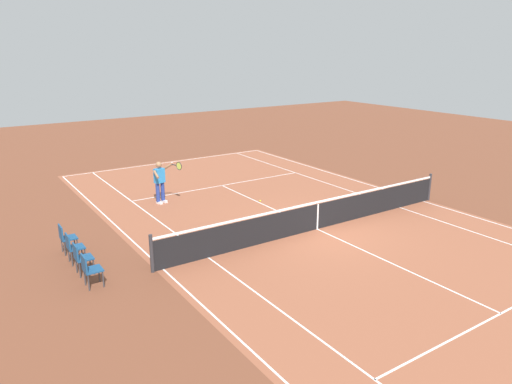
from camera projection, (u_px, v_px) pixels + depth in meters
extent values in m
plane|color=brown|center=(317.00, 229.00, 15.98)|extent=(60.00, 60.00, 0.00)
cube|color=#935138|center=(317.00, 229.00, 15.98)|extent=(24.20, 11.40, 0.00)
cube|color=white|center=(171.00, 162.00, 25.47)|extent=(0.05, 11.00, 0.01)
cube|color=white|center=(423.00, 201.00, 18.90)|extent=(23.80, 0.05, 0.01)
cube|color=white|center=(163.00, 269.00, 13.06)|extent=(23.80, 0.05, 0.01)
cube|color=white|center=(400.00, 207.00, 18.16)|extent=(23.80, 0.05, 0.01)
cube|color=white|center=(208.00, 257.00, 13.80)|extent=(23.80, 0.05, 0.01)
cube|color=white|center=(222.00, 185.00, 21.09)|extent=(0.05, 8.22, 0.01)
cube|color=white|center=(501.00, 313.00, 10.88)|extent=(0.05, 8.22, 0.01)
cube|color=white|center=(317.00, 229.00, 15.98)|extent=(12.80, 0.05, 0.01)
cube|color=white|center=(172.00, 162.00, 25.35)|extent=(0.30, 0.05, 0.01)
cylinder|color=#2D2D33|center=(429.00, 187.00, 18.91)|extent=(0.10, 0.10, 1.08)
cylinder|color=#2D2D33|center=(152.00, 254.00, 12.75)|extent=(0.10, 0.10, 1.08)
cube|color=black|center=(317.00, 217.00, 15.86)|extent=(0.02, 11.60, 0.88)
cube|color=white|center=(318.00, 202.00, 15.71)|extent=(0.04, 11.60, 0.06)
cube|color=white|center=(317.00, 217.00, 15.86)|extent=(0.04, 0.06, 0.88)
cylinder|color=navy|center=(158.00, 192.00, 18.51)|extent=(0.15, 0.15, 0.74)
cube|color=white|center=(159.00, 203.00, 18.59)|extent=(0.30, 0.18, 0.09)
cylinder|color=navy|center=(163.00, 191.00, 18.68)|extent=(0.15, 0.15, 0.74)
cube|color=white|center=(164.00, 201.00, 18.76)|extent=(0.30, 0.18, 0.09)
cube|color=#2884D1|center=(159.00, 176.00, 18.41)|extent=(0.34, 0.43, 0.56)
sphere|color=#9E704C|center=(159.00, 165.00, 18.29)|extent=(0.23, 0.23, 0.23)
cylinder|color=#9E704C|center=(156.00, 174.00, 18.06)|extent=(0.41, 0.11, 0.26)
cylinder|color=#9E704C|center=(167.00, 167.00, 18.41)|extent=(0.39, 0.31, 0.30)
cylinder|color=#232326|center=(174.00, 165.00, 18.23)|extent=(0.28, 0.11, 0.04)
torus|color=#232326|center=(179.00, 166.00, 18.05)|extent=(0.31, 0.11, 0.31)
cylinder|color=#C6D84C|center=(179.00, 166.00, 18.05)|extent=(0.26, 0.08, 0.27)
sphere|color=#CCE01E|center=(260.00, 201.00, 18.86)|extent=(0.07, 0.07, 0.07)
cylinder|color=#38383D|center=(99.00, 274.00, 12.32)|extent=(0.04, 0.04, 0.44)
cylinder|color=#38383D|center=(103.00, 279.00, 12.03)|extent=(0.04, 0.04, 0.44)
cylinder|color=#38383D|center=(85.00, 277.00, 12.12)|extent=(0.04, 0.04, 0.44)
cylinder|color=#38383D|center=(89.00, 283.00, 11.84)|extent=(0.04, 0.04, 0.44)
cube|color=navy|center=(93.00, 270.00, 12.01)|extent=(0.44, 0.44, 0.04)
cube|color=navy|center=(84.00, 263.00, 11.84)|extent=(0.44, 0.04, 0.40)
cylinder|color=#38383D|center=(90.00, 262.00, 12.99)|extent=(0.04, 0.04, 0.44)
cylinder|color=#38383D|center=(94.00, 267.00, 12.70)|extent=(0.04, 0.04, 0.44)
cylinder|color=#38383D|center=(76.00, 265.00, 12.80)|extent=(0.04, 0.04, 0.44)
cylinder|color=#38383D|center=(80.00, 270.00, 12.51)|extent=(0.04, 0.04, 0.44)
cube|color=navy|center=(84.00, 258.00, 12.68)|extent=(0.44, 0.44, 0.04)
cube|color=navy|center=(75.00, 252.00, 12.51)|extent=(0.44, 0.04, 0.40)
cylinder|color=#38383D|center=(82.00, 252.00, 13.66)|extent=(0.04, 0.04, 0.44)
cylinder|color=#38383D|center=(85.00, 256.00, 13.37)|extent=(0.04, 0.04, 0.44)
cylinder|color=#38383D|center=(69.00, 255.00, 13.47)|extent=(0.04, 0.04, 0.44)
cylinder|color=#38383D|center=(72.00, 259.00, 13.18)|extent=(0.04, 0.04, 0.44)
cube|color=navy|center=(76.00, 247.00, 13.35)|extent=(0.44, 0.44, 0.04)
cube|color=navy|center=(68.00, 242.00, 13.18)|extent=(0.44, 0.04, 0.40)
cylinder|color=#38383D|center=(74.00, 242.00, 14.34)|extent=(0.04, 0.04, 0.44)
cylinder|color=#38383D|center=(78.00, 246.00, 14.05)|extent=(0.04, 0.04, 0.44)
cylinder|color=#38383D|center=(62.00, 245.00, 14.14)|extent=(0.04, 0.04, 0.44)
cylinder|color=#38383D|center=(65.00, 249.00, 13.86)|extent=(0.04, 0.04, 0.44)
cube|color=navy|center=(69.00, 238.00, 14.03)|extent=(0.44, 0.44, 0.04)
cube|color=navy|center=(61.00, 232.00, 13.86)|extent=(0.44, 0.04, 0.40)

